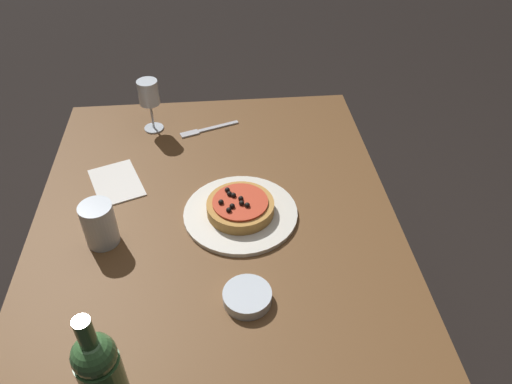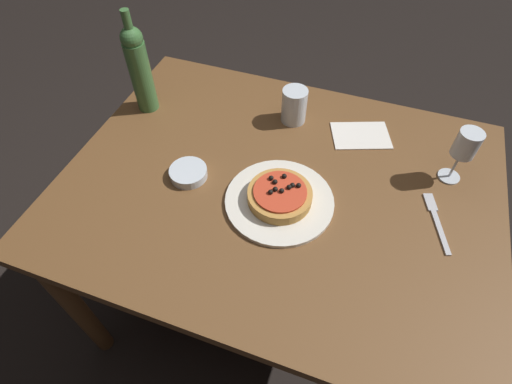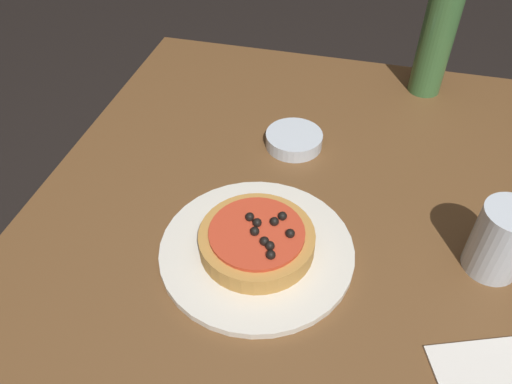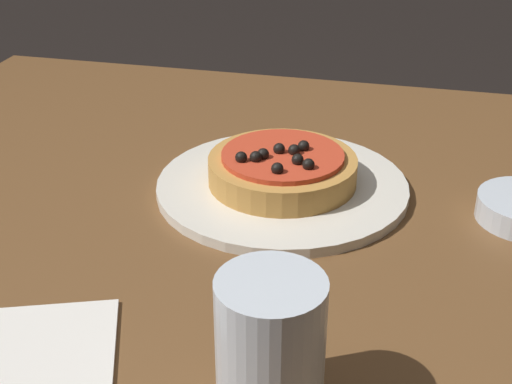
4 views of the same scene
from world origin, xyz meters
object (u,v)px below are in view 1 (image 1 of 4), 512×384
Objects in this scene: dining_table at (217,246)px; wine_glass at (149,95)px; dinner_plate at (241,213)px; fork at (206,130)px; pizza at (240,207)px; water_cup at (99,224)px; side_bowl at (247,297)px.

dining_table is 7.18× the size of wine_glass.
dinner_plate is 0.52m from wine_glass.
fork reaches higher than dining_table.
pizza is at bearing -71.93° from dining_table.
dinner_plate is 0.36m from water_cup.
wine_glass is at bearing 30.17° from pizza.
side_bowl is (-0.28, 0.00, 0.01)m from dinner_plate.
dining_table is 0.28m from side_bowl.
water_cup is (-0.06, 0.35, 0.05)m from dinner_plate.
water_cup is 0.41m from side_bowl.
side_bowl is at bearing -160.70° from wine_glass.
wine_glass is (0.46, 0.19, 0.22)m from dining_table.
dinner_plate is at bearing -72.02° from dining_table.
dining_table is at bearing -81.78° from water_cup.
fork is (0.69, 0.08, -0.01)m from side_bowl.
dining_table is at bearing 13.78° from side_bowl.
pizza is 1.02× the size of wine_glass.
dinner_plate is 2.59× the size of water_cup.
water_cup is 0.60× the size of fork.
wine_glass is 0.51m from water_cup.
water_cup is (-0.04, 0.28, 0.15)m from dining_table.
wine_glass reaches higher than side_bowl.
wine_glass is at bearing -27.84° from fork.
water_cup reaches higher than dinner_plate.
pizza is (-0.00, 0.00, 0.02)m from dinner_plate.
side_bowl is (-0.26, -0.06, 0.10)m from dining_table.
dinner_plate is at bearing -149.80° from wine_glass.
side_bowl is at bearing 77.37° from fork.
dinner_plate is at bearing -89.06° from pizza.
wine_glass reaches higher than dining_table.
wine_glass is 0.89× the size of fork.
dinner_plate is at bearing -79.85° from water_cup.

